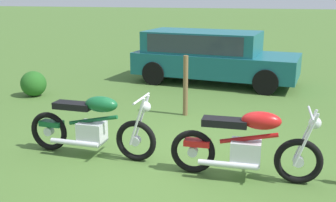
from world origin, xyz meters
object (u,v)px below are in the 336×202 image
(motorcycle_red, at_px, (246,145))
(fence_post_wooden, at_px, (186,86))
(shrub_low, at_px, (34,84))
(car_teal, at_px, (209,53))
(motorcycle_green, at_px, (92,126))

(motorcycle_red, distance_m, fence_post_wooden, 3.02)
(shrub_low, bearing_deg, motorcycle_red, -31.51)
(shrub_low, bearing_deg, car_teal, 34.04)
(motorcycle_green, distance_m, shrub_low, 4.29)
(motorcycle_red, relative_size, shrub_low, 3.28)
(motorcycle_green, xyz_separation_m, fence_post_wooden, (0.94, 2.46, 0.14))
(motorcycle_red, bearing_deg, car_teal, 102.90)
(motorcycle_green, relative_size, fence_post_wooden, 1.71)
(motorcycle_red, height_order, shrub_low, motorcycle_red)
(motorcycle_green, bearing_deg, car_teal, 83.03)
(car_teal, bearing_deg, motorcycle_red, -68.93)
(motorcycle_green, xyz_separation_m, motorcycle_red, (2.36, -0.21, -0.00))
(motorcycle_green, bearing_deg, shrub_low, 136.27)
(motorcycle_green, distance_m, motorcycle_red, 2.37)
(shrub_low, height_order, fence_post_wooden, fence_post_wooden)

